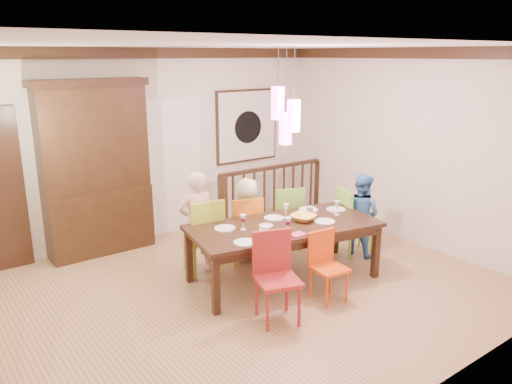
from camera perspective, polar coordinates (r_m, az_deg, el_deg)
floor at (r=6.26m, az=-1.21°, el=-11.11°), size 6.00×6.00×0.00m
ceiling at (r=5.60m, az=-1.39°, el=16.46°), size 6.00×6.00×0.00m
wall_back at (r=7.89m, az=-11.91°, el=5.28°), size 6.00×0.00×6.00m
wall_right at (r=7.85m, az=16.93°, el=4.89°), size 0.00×5.00×5.00m
crown_molding at (r=5.60m, az=-1.38°, el=15.64°), size 6.00×5.00×0.16m
white_doorway at (r=8.09m, az=-9.40°, el=2.76°), size 0.97×0.05×2.22m
painting at (r=8.73m, az=-1.02°, el=7.56°), size 1.25×0.06×1.25m
pendant_cluster at (r=5.96m, az=3.40°, el=8.73°), size 0.27×0.21×1.14m
dining_table at (r=6.29m, az=3.19°, el=-4.32°), size 2.53×1.50×0.75m
chair_far_left at (r=6.58m, az=-6.18°, el=-4.33°), size 0.52×0.52×1.02m
chair_far_mid at (r=6.86m, az=-1.45°, el=-3.69°), size 0.54×0.54×0.96m
chair_far_right at (r=7.32m, az=3.31°, el=-2.40°), size 0.56×0.56×0.98m
chair_near_left at (r=5.37m, az=2.53°, el=-9.25°), size 0.56×0.56×0.98m
chair_near_mid at (r=5.89m, az=8.40°, el=-8.02°), size 0.40×0.40×0.82m
chair_end_right at (r=7.32m, az=11.38°, el=-2.76°), size 0.55×0.55×0.96m
china_hutch at (r=7.40m, az=-17.87°, el=2.57°), size 1.57×0.46×2.49m
balustrade at (r=8.68m, az=2.09°, el=0.09°), size 2.22×0.13×0.96m
person_far_left at (r=6.52m, az=-6.81°, el=-3.54°), size 0.55×0.41×1.38m
person_far_mid at (r=6.94m, az=-0.99°, el=-3.16°), size 0.65×0.52×1.17m
person_end_right at (r=7.29m, az=11.91°, el=-2.50°), size 0.53×0.64×1.19m
serving_bowl at (r=6.40m, az=5.42°, el=-2.93°), size 0.40×0.40×0.08m
small_bowl at (r=6.06m, az=1.17°, el=-4.05°), size 0.23×0.23×0.05m
cup_left at (r=5.83m, az=0.85°, el=-4.67°), size 0.13×0.13×0.09m
cup_right at (r=6.70m, az=6.19°, el=-2.06°), size 0.11×0.11×0.09m
plate_far_left at (r=6.09m, az=-3.58°, el=-4.17°), size 0.26×0.26×0.01m
plate_far_mid at (r=6.47m, az=2.08°, el=-2.97°), size 0.26×0.26×0.01m
plate_far_right at (r=6.84m, az=6.01°, el=-2.01°), size 0.26×0.26×0.01m
plate_near_left at (r=5.64m, az=-1.27°, el=-5.80°), size 0.26×0.26×0.01m
plate_near_mid at (r=6.39m, az=7.84°, el=-3.35°), size 0.26×0.26×0.01m
plate_end_right at (r=6.89m, az=9.12°, el=-1.98°), size 0.26×0.26×0.01m
wine_glass_a at (r=6.03m, az=-1.48°, el=-3.47°), size 0.08×0.08×0.19m
wine_glass_b at (r=6.47m, az=3.43°, el=-2.18°), size 0.08×0.08×0.19m
wine_glass_c at (r=5.94m, az=3.67°, el=-3.82°), size 0.08×0.08×0.19m
wine_glass_d at (r=6.67m, az=9.24°, el=-1.80°), size 0.08×0.08×0.19m
napkin at (r=5.90m, az=4.77°, el=-4.85°), size 0.18×0.14×0.01m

